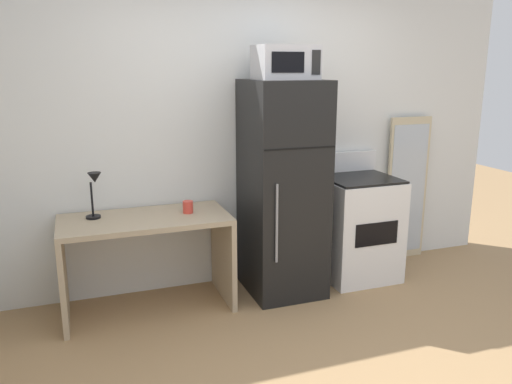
% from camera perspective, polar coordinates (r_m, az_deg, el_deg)
% --- Properties ---
extents(ground_plane, '(12.00, 12.00, 0.00)m').
position_cam_1_polar(ground_plane, '(3.39, 8.65, -19.67)').
color(ground_plane, '#9E7A51').
extents(wall_back_white, '(5.00, 0.10, 2.60)m').
position_cam_1_polar(wall_back_white, '(4.43, -1.22, 6.54)').
color(wall_back_white, silver).
rests_on(wall_back_white, ground).
extents(desk, '(1.27, 0.62, 0.75)m').
position_cam_1_polar(desk, '(4.04, -12.17, -5.73)').
color(desk, tan).
rests_on(desk, ground).
extents(desk_lamp, '(0.14, 0.12, 0.35)m').
position_cam_1_polar(desk_lamp, '(3.98, -17.62, 0.49)').
color(desk_lamp, black).
rests_on(desk_lamp, desk).
extents(coffee_mug, '(0.08, 0.08, 0.09)m').
position_cam_1_polar(coffee_mug, '(4.02, -7.60, -1.67)').
color(coffee_mug, '#D83F33').
rests_on(coffee_mug, desk).
extents(refrigerator, '(0.59, 0.68, 1.76)m').
position_cam_1_polar(refrigerator, '(4.20, 2.99, 0.32)').
color(refrigerator, black).
rests_on(refrigerator, ground).
extents(microwave, '(0.46, 0.35, 0.26)m').
position_cam_1_polar(microwave, '(4.07, 3.29, 14.25)').
color(microwave, '#B7B7BC').
rests_on(microwave, refrigerator).
extents(oven_range, '(0.63, 0.61, 1.10)m').
position_cam_1_polar(oven_range, '(4.67, 11.27, -3.83)').
color(oven_range, white).
rests_on(oven_range, ground).
extents(leaning_mirror, '(0.44, 0.03, 1.40)m').
position_cam_1_polar(leaning_mirror, '(5.19, 16.47, 0.31)').
color(leaning_mirror, '#C6B793').
rests_on(leaning_mirror, ground).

